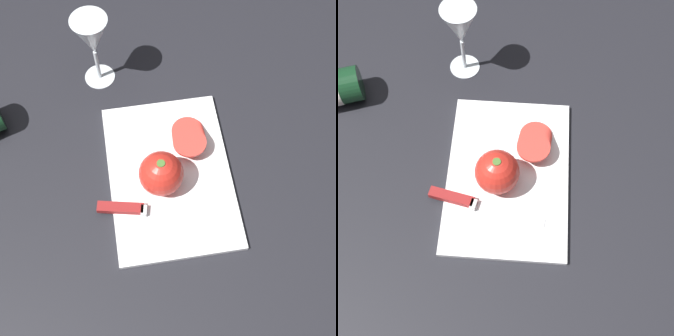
# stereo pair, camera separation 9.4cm
# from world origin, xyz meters

# --- Properties ---
(ground_plane) EXTENTS (3.00, 3.00, 0.00)m
(ground_plane) POSITION_xyz_m (0.00, 0.00, 0.00)
(ground_plane) COLOR black
(cutting_board) EXTENTS (0.36, 0.25, 0.01)m
(cutting_board) POSITION_xyz_m (0.08, 0.00, 0.01)
(cutting_board) COLOR white
(cutting_board) RESTS_ON ground_plane
(wine_glass) EXTENTS (0.08, 0.08, 0.18)m
(wine_glass) POSITION_xyz_m (0.36, 0.12, 0.13)
(wine_glass) COLOR silver
(wine_glass) RESTS_ON ground_plane
(whole_tomato) EXTENTS (0.09, 0.09, 0.09)m
(whole_tomato) POSITION_xyz_m (0.06, 0.02, 0.06)
(whole_tomato) COLOR red
(whole_tomato) RESTS_ON cutting_board
(knife) EXTENTS (0.07, 0.24, 0.01)m
(knife) POSITION_xyz_m (0.01, 0.09, 0.02)
(knife) COLOR silver
(knife) RESTS_ON cutting_board
(tomato_slice_stack_near) EXTENTS (0.11, 0.07, 0.04)m
(tomato_slice_stack_near) POSITION_xyz_m (0.15, -0.05, 0.03)
(tomato_slice_stack_near) COLOR #D63D33
(tomato_slice_stack_near) RESTS_ON cutting_board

